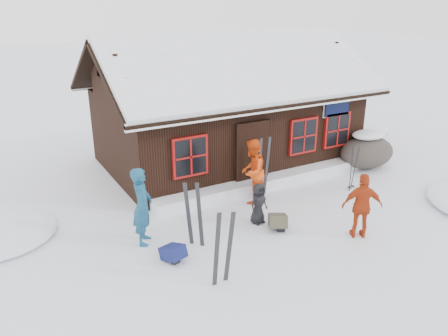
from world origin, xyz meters
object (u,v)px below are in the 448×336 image
(ski_poles, at_px, (353,169))
(backpack_blue, at_px, (173,255))
(skier_orange_left, at_px, (252,171))
(skier_teal, at_px, (142,206))
(skier_crouched, at_px, (258,204))
(boulder, at_px, (367,151))
(ski_pair_left, at_px, (223,249))
(skier_orange_right, at_px, (362,206))
(backpack_olive, at_px, (278,223))

(ski_poles, height_order, backpack_blue, ski_poles)
(skier_orange_left, bearing_deg, backpack_blue, -11.45)
(skier_teal, distance_m, skier_crouched, 2.90)
(boulder, height_order, ski_pair_left, ski_pair_left)
(ski_poles, xyz_separation_m, backpack_blue, (-6.19, -0.93, -0.51))
(boulder, bearing_deg, skier_orange_right, -138.37)
(skier_crouched, bearing_deg, skier_orange_left, 52.28)
(skier_teal, relative_size, backpack_olive, 3.28)
(skier_crouched, xyz_separation_m, ski_poles, (3.62, 0.39, 0.12))
(backpack_blue, relative_size, backpack_olive, 0.91)
(skier_orange_right, height_order, backpack_blue, skier_orange_right)
(skier_orange_right, xyz_separation_m, backpack_olive, (-1.47, 1.26, -0.64))
(skier_orange_left, xyz_separation_m, ski_pair_left, (-2.58, -2.90, -0.16))
(boulder, height_order, backpack_olive, boulder)
(skier_orange_right, bearing_deg, backpack_blue, 16.36)
(backpack_blue, distance_m, backpack_olive, 2.80)
(skier_teal, bearing_deg, skier_orange_left, -51.82)
(ski_poles, height_order, backpack_olive, ski_poles)
(ski_poles, relative_size, backpack_blue, 2.68)
(skier_orange_left, relative_size, backpack_olive, 3.21)
(skier_orange_left, xyz_separation_m, skier_orange_right, (1.14, -2.93, -0.11))
(skier_orange_left, bearing_deg, skier_orange_right, 71.28)
(boulder, xyz_separation_m, backpack_olive, (-5.19, -2.05, -0.42))
(ski_pair_left, relative_size, backpack_olive, 2.82)
(skier_orange_left, relative_size, skier_orange_right, 1.13)
(skier_orange_right, distance_m, ski_pair_left, 3.72)
(skier_orange_right, height_order, skier_crouched, skier_orange_right)
(ski_poles, bearing_deg, skier_orange_right, -131.53)
(skier_crouched, relative_size, ski_poles, 0.77)
(ski_pair_left, bearing_deg, skier_crouched, 49.91)
(skier_crouched, xyz_separation_m, ski_pair_left, (-2.01, -1.74, 0.21))
(boulder, distance_m, backpack_olive, 5.60)
(skier_teal, height_order, skier_orange_right, skier_teal)
(backpack_blue, xyz_separation_m, backpack_olive, (2.80, 0.03, 0.01))
(skier_crouched, height_order, backpack_olive, skier_crouched)
(skier_orange_left, distance_m, skier_crouched, 1.34)
(ski_poles, relative_size, backpack_olive, 2.45)
(skier_orange_right, bearing_deg, skier_crouched, -13.80)
(skier_teal, xyz_separation_m, skier_orange_left, (3.39, 0.64, -0.02))
(backpack_blue, bearing_deg, boulder, -0.01)
(ski_poles, bearing_deg, backpack_olive, -165.04)
(skier_crouched, height_order, boulder, boulder)
(skier_teal, bearing_deg, ski_pair_left, -132.63)
(skier_orange_left, bearing_deg, ski_pair_left, 8.42)
(skier_orange_left, xyz_separation_m, backpack_blue, (-3.13, -1.70, -0.76))
(boulder, relative_size, backpack_blue, 3.78)
(skier_crouched, relative_size, backpack_blue, 2.07)
(skier_teal, bearing_deg, backpack_blue, -138.72)
(skier_orange_right, height_order, boulder, skier_orange_right)
(skier_orange_right, xyz_separation_m, backpack_blue, (-4.27, 1.23, -0.66))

